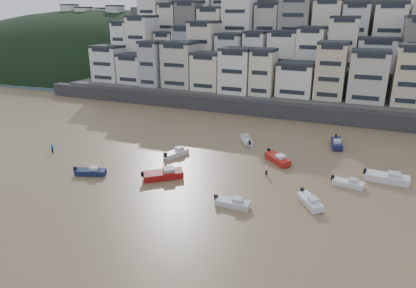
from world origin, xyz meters
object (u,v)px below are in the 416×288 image
at_px(boat_e, 278,158).
at_px(boat_h, 247,139).
at_px(boat_b, 310,200).
at_px(person_blue, 52,148).
at_px(boat_f, 176,152).
at_px(boat_d, 348,182).
at_px(boat_i, 337,142).
at_px(boat_g, 387,176).
at_px(boat_a, 233,202).
at_px(boat_j, 90,171).
at_px(boat_c, 163,173).
at_px(person_pink, 266,170).

xyz_separation_m(boat_e, boat_h, (-7.81, 7.60, -0.11)).
bearing_deg(boat_b, person_blue, -127.42).
xyz_separation_m(boat_b, boat_f, (-24.53, 9.09, 0.01)).
distance_m(boat_d, boat_i, 17.54).
bearing_deg(boat_g, boat_a, -136.65).
distance_m(boat_e, boat_j, 30.57).
bearing_deg(boat_b, boat_d, 116.39).
distance_m(boat_c, boat_i, 34.38).
bearing_deg(person_pink, boat_h, 118.92).
xyz_separation_m(boat_i, boat_j, (-34.24, -28.65, -0.15)).
distance_m(boat_d, person_pink, 12.06).
bearing_deg(boat_e, boat_j, -102.76).
height_order(boat_i, boat_j, boat_i).
bearing_deg(boat_c, boat_b, -39.02).
distance_m(boat_i, boat_j, 44.65).
height_order(boat_f, boat_i, boat_i).
relative_size(boat_c, boat_i, 1.06).
relative_size(boat_j, person_pink, 2.96).
relative_size(boat_a, person_pink, 2.87).
relative_size(boat_c, boat_j, 1.28).
xyz_separation_m(person_blue, person_pink, (38.29, 5.50, 0.00)).
bearing_deg(boat_a, boat_b, 24.87).
relative_size(boat_d, boat_i, 0.77).
distance_m(boat_c, boat_e, 19.76).
xyz_separation_m(boat_f, person_pink, (16.77, -1.79, 0.15)).
height_order(boat_b, boat_f, boat_f).
height_order(boat_g, boat_h, boat_g).
relative_size(boat_d, boat_e, 0.78).
height_order(boat_f, boat_h, boat_h).
height_order(boat_i, person_pink, person_pink).
bearing_deg(boat_f, person_blue, 129.09).
relative_size(boat_e, boat_j, 1.19).
distance_m(boat_a, boat_f, 20.35).
bearing_deg(boat_b, person_pink, -168.44).
bearing_deg(person_blue, boat_h, 31.35).
height_order(boat_a, person_pink, person_pink).
bearing_deg(boat_h, boat_e, -164.14).
bearing_deg(boat_i, boat_d, 1.56).
relative_size(boat_g, boat_h, 1.25).
distance_m(boat_h, boat_i, 16.95).
xyz_separation_m(boat_a, person_blue, (-36.82, 6.13, 0.19)).
height_order(boat_f, boat_g, boat_g).
relative_size(boat_b, boat_j, 1.01).
distance_m(boat_c, boat_g, 33.65).
xyz_separation_m(boat_e, boat_f, (-17.21, -3.94, -0.11)).
bearing_deg(boat_e, person_pink, -49.90).
height_order(boat_b, boat_c, boat_c).
distance_m(boat_d, boat_j, 39.02).
distance_m(boat_b, boat_e, 14.95).
distance_m(boat_b, boat_i, 25.19).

